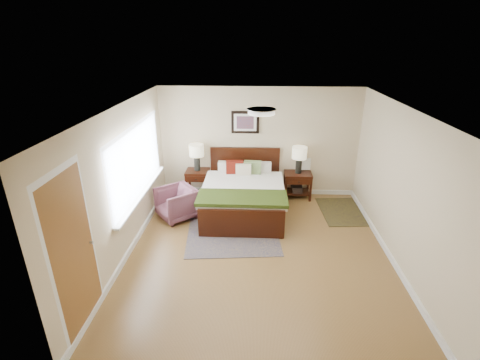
{
  "coord_description": "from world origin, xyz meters",
  "views": [
    {
      "loc": [
        -0.08,
        -5.15,
        3.49
      ],
      "look_at": [
        -0.35,
        0.73,
        1.05
      ],
      "focal_mm": 26.0,
      "sensor_mm": 36.0,
      "label": 1
    }
  ],
  "objects_px": {
    "rug_persian": "(232,223)",
    "lamp_right": "(299,155)",
    "nightstand_left": "(198,176)",
    "bed": "(243,190)",
    "nightstand_right": "(298,183)",
    "armchair": "(177,203)",
    "lamp_left": "(197,153)"
  },
  "relations": [
    {
      "from": "rug_persian",
      "to": "lamp_right",
      "type": "bearing_deg",
      "value": 36.82
    },
    {
      "from": "lamp_left",
      "to": "rug_persian",
      "type": "xyz_separation_m",
      "value": [
        0.89,
        -1.29,
        -1.05
      ]
    },
    {
      "from": "nightstand_right",
      "to": "armchair",
      "type": "distance_m",
      "value": 2.8
    },
    {
      "from": "lamp_left",
      "to": "armchair",
      "type": "relative_size",
      "value": 0.84
    },
    {
      "from": "armchair",
      "to": "lamp_right",
      "type": "bearing_deg",
      "value": 74.23
    },
    {
      "from": "nightstand_left",
      "to": "rug_persian",
      "type": "distance_m",
      "value": 1.62
    },
    {
      "from": "nightstand_left",
      "to": "lamp_right",
      "type": "height_order",
      "value": "lamp_right"
    },
    {
      "from": "lamp_right",
      "to": "bed",
      "type": "bearing_deg",
      "value": -147.04
    },
    {
      "from": "nightstand_left",
      "to": "lamp_left",
      "type": "distance_m",
      "value": 0.55
    },
    {
      "from": "nightstand_left",
      "to": "lamp_left",
      "type": "xyz_separation_m",
      "value": [
        0.0,
        0.02,
        0.55
      ]
    },
    {
      "from": "lamp_left",
      "to": "rug_persian",
      "type": "relative_size",
      "value": 0.25
    },
    {
      "from": "bed",
      "to": "lamp_right",
      "type": "distance_m",
      "value": 1.55
    },
    {
      "from": "bed",
      "to": "nightstand_right",
      "type": "bearing_deg",
      "value": 32.51
    },
    {
      "from": "lamp_right",
      "to": "rug_persian",
      "type": "xyz_separation_m",
      "value": [
        -1.42,
        -1.29,
        -1.03
      ]
    },
    {
      "from": "armchair",
      "to": "rug_persian",
      "type": "bearing_deg",
      "value": 41.97
    },
    {
      "from": "bed",
      "to": "nightstand_right",
      "type": "relative_size",
      "value": 3.38
    },
    {
      "from": "nightstand_left",
      "to": "rug_persian",
      "type": "bearing_deg",
      "value": -55.01
    },
    {
      "from": "bed",
      "to": "nightstand_right",
      "type": "height_order",
      "value": "bed"
    },
    {
      "from": "nightstand_right",
      "to": "lamp_right",
      "type": "distance_m",
      "value": 0.66
    },
    {
      "from": "nightstand_left",
      "to": "armchair",
      "type": "relative_size",
      "value": 0.88
    },
    {
      "from": "nightstand_left",
      "to": "lamp_left",
      "type": "height_order",
      "value": "lamp_left"
    },
    {
      "from": "nightstand_left",
      "to": "rug_persian",
      "type": "relative_size",
      "value": 0.26
    },
    {
      "from": "bed",
      "to": "armchair",
      "type": "relative_size",
      "value": 2.88
    },
    {
      "from": "lamp_left",
      "to": "armchair",
      "type": "height_order",
      "value": "lamp_left"
    },
    {
      "from": "nightstand_left",
      "to": "nightstand_right",
      "type": "distance_m",
      "value": 2.31
    },
    {
      "from": "bed",
      "to": "rug_persian",
      "type": "bearing_deg",
      "value": -112.27
    },
    {
      "from": "bed",
      "to": "nightstand_left",
      "type": "relative_size",
      "value": 3.28
    },
    {
      "from": "bed",
      "to": "lamp_left",
      "type": "height_order",
      "value": "lamp_left"
    },
    {
      "from": "nightstand_right",
      "to": "rug_persian",
      "type": "xyz_separation_m",
      "value": [
        -1.42,
        -1.27,
        -0.37
      ]
    },
    {
      "from": "nightstand_right",
      "to": "lamp_right",
      "type": "height_order",
      "value": "lamp_right"
    },
    {
      "from": "nightstand_right",
      "to": "armchair",
      "type": "relative_size",
      "value": 0.85
    },
    {
      "from": "nightstand_left",
      "to": "nightstand_right",
      "type": "height_order",
      "value": "nightstand_left"
    }
  ]
}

